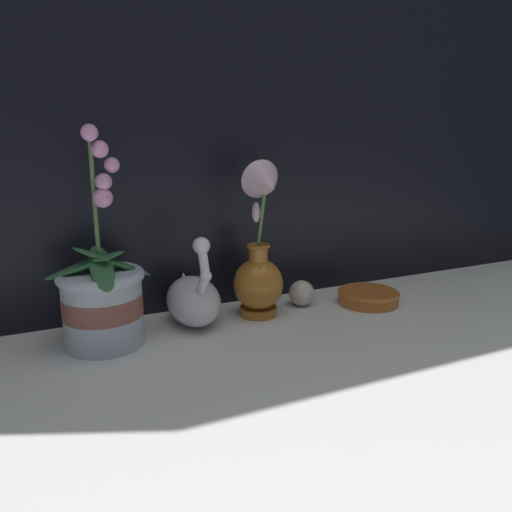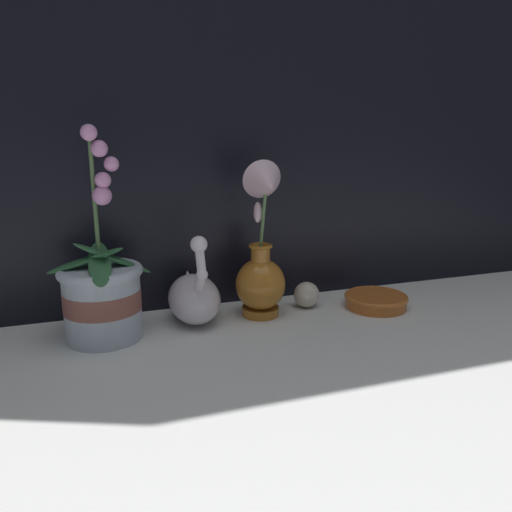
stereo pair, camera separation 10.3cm
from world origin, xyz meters
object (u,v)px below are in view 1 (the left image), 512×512
at_px(orchid_potted_plant, 102,298).
at_px(swan_figurine, 193,298).
at_px(glass_sphere, 302,293).
at_px(blue_vase, 260,263).
at_px(amber_dish, 368,296).

distance_m(orchid_potted_plant, swan_figurine, 0.19).
height_order(orchid_potted_plant, glass_sphere, orchid_potted_plant).
bearing_deg(glass_sphere, swan_figurine, -179.18).
bearing_deg(blue_vase, amber_dish, -6.31).
height_order(swan_figurine, blue_vase, blue_vase).
xyz_separation_m(orchid_potted_plant, glass_sphere, (0.45, 0.03, -0.06)).
bearing_deg(amber_dish, swan_figurine, 173.36).
bearing_deg(blue_vase, orchid_potted_plant, -177.98).
relative_size(orchid_potted_plant, glass_sphere, 6.86).
bearing_deg(orchid_potted_plant, amber_dish, -1.72).
relative_size(blue_vase, glass_sphere, 5.70).
bearing_deg(blue_vase, glass_sphere, 10.79).
height_order(orchid_potted_plant, swan_figurine, orchid_potted_plant).
height_order(orchid_potted_plant, blue_vase, orchid_potted_plant).
distance_m(swan_figurine, blue_vase, 0.16).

